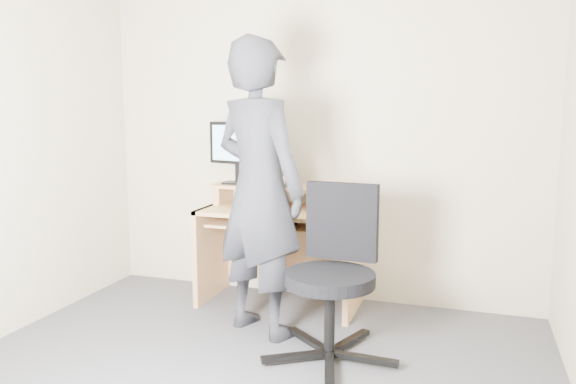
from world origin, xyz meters
The scene contains 12 objects.
back_wall centered at (0.00, 1.75, 1.25)m, with size 3.50×0.02×2.50m, color #C0B899.
desk centered at (-0.20, 1.53, 0.55)m, with size 1.20×0.60×0.91m.
monitor centered at (-0.60, 1.58, 1.21)m, with size 0.52×0.15×0.49m.
external_drive centered at (-0.17, 1.60, 1.01)m, with size 0.07×0.13×0.20m, color black.
travel_mug centered at (-0.19, 1.57, 0.99)m, with size 0.07×0.07×0.16m, color silver.
smartphone centered at (0.18, 1.56, 0.92)m, with size 0.07×0.13×0.01m, color black.
charger centered at (-0.52, 1.50, 0.93)m, with size 0.04×0.04×0.04m, color black.
headphones centered at (-0.40, 1.65, 0.92)m, with size 0.16×0.16×0.02m, color silver.
keyboard centered at (-0.29, 1.36, 0.67)m, with size 0.46×0.18×0.03m, color black.
mouse centered at (0.11, 1.35, 0.77)m, with size 0.10×0.06×0.04m, color black.
office_chair centered at (0.41, 0.70, 0.56)m, with size 0.79×0.82×1.03m.
person centered at (-0.16, 0.91, 0.98)m, with size 0.72×0.47×1.97m, color black.
Camera 1 is at (1.17, -2.52, 1.52)m, focal length 35.00 mm.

